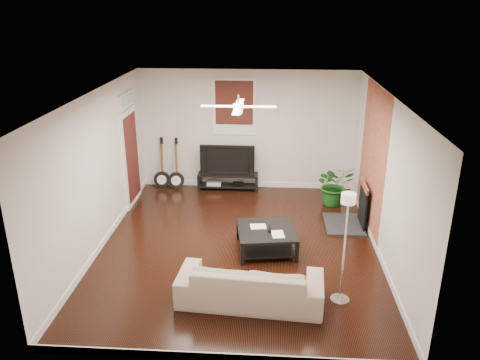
% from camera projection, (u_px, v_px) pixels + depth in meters
% --- Properties ---
extents(room, '(5.01, 6.01, 2.81)m').
position_uv_depth(room, '(238.00, 175.00, 8.29)').
color(room, black).
rests_on(room, ground).
extents(brick_accent, '(0.02, 2.20, 2.80)m').
position_uv_depth(brick_accent, '(372.00, 160.00, 9.07)').
color(brick_accent, '#A65035').
rests_on(brick_accent, floor).
extents(fireplace, '(0.80, 1.10, 0.92)m').
position_uv_depth(fireplace, '(353.00, 204.00, 9.42)').
color(fireplace, black).
rests_on(fireplace, floor).
extents(window_back, '(1.00, 0.06, 1.30)m').
position_uv_depth(window_back, '(234.00, 107.00, 10.88)').
color(window_back, '#3D1A10').
rests_on(window_back, wall_back).
extents(door_left, '(0.08, 1.00, 2.50)m').
position_uv_depth(door_left, '(131.00, 148.00, 10.27)').
color(door_left, white).
rests_on(door_left, wall_left).
extents(tv_stand, '(1.41, 0.38, 0.40)m').
position_uv_depth(tv_stand, '(228.00, 181.00, 11.34)').
color(tv_stand, black).
rests_on(tv_stand, floor).
extents(tv, '(1.27, 0.17, 0.73)m').
position_uv_depth(tv, '(228.00, 159.00, 11.16)').
color(tv, black).
rests_on(tv, tv_stand).
extents(coffee_table, '(1.13, 1.13, 0.42)m').
position_uv_depth(coffee_table, '(266.00, 240.00, 8.57)').
color(coffee_table, black).
rests_on(coffee_table, floor).
extents(sofa, '(2.21, 1.01, 0.63)m').
position_uv_depth(sofa, '(250.00, 283.00, 7.08)').
color(sofa, tan).
rests_on(sofa, floor).
extents(floor_lamp, '(0.31, 0.31, 1.76)m').
position_uv_depth(floor_lamp, '(344.00, 249.00, 6.89)').
color(floor_lamp, silver).
rests_on(floor_lamp, floor).
extents(potted_plant, '(0.97, 0.90, 0.91)m').
position_uv_depth(potted_plant, '(334.00, 185.00, 10.44)').
color(potted_plant, '#18551A').
rests_on(potted_plant, floor).
extents(guitar_left, '(0.40, 0.30, 1.24)m').
position_uv_depth(guitar_left, '(161.00, 164.00, 11.26)').
color(guitar_left, black).
rests_on(guitar_left, floor).
extents(guitar_right, '(0.43, 0.34, 1.24)m').
position_uv_depth(guitar_right, '(175.00, 164.00, 11.21)').
color(guitar_right, black).
rests_on(guitar_right, floor).
extents(ceiling_fan, '(1.24, 1.24, 0.32)m').
position_uv_depth(ceiling_fan, '(238.00, 106.00, 7.87)').
color(ceiling_fan, white).
rests_on(ceiling_fan, ceiling).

